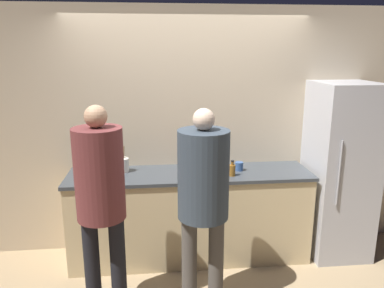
% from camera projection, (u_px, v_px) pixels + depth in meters
% --- Properties ---
extents(ground_plane, '(14.00, 14.00, 0.00)m').
position_uv_depth(ground_plane, '(193.00, 274.00, 3.70)').
color(ground_plane, '#9E8460').
extents(wall_back, '(5.20, 0.06, 2.60)m').
position_uv_depth(wall_back, '(187.00, 132.00, 4.03)').
color(wall_back, '#C6B293').
rests_on(wall_back, ground_plane).
extents(counter, '(2.47, 0.65, 0.94)m').
position_uv_depth(counter, '(190.00, 215.00, 3.93)').
color(counter, beige).
rests_on(counter, ground_plane).
extents(refrigerator, '(0.60, 0.69, 1.84)m').
position_uv_depth(refrigerator, '(339.00, 170.00, 3.94)').
color(refrigerator, '#B7B7BC').
rests_on(refrigerator, ground_plane).
extents(person_left, '(0.39, 0.39, 1.76)m').
position_uv_depth(person_left, '(100.00, 191.00, 2.96)').
color(person_left, black).
rests_on(person_left, ground_plane).
extents(person_center, '(0.41, 0.41, 1.72)m').
position_uv_depth(person_center, '(203.00, 189.00, 3.01)').
color(person_center, '#4C4742').
rests_on(person_center, ground_plane).
extents(fruit_bowl, '(0.33, 0.33, 0.12)m').
position_uv_depth(fruit_bowl, '(195.00, 171.00, 3.71)').
color(fruit_bowl, brown).
rests_on(fruit_bowl, counter).
extents(utensil_crock, '(0.12, 0.12, 0.27)m').
position_uv_depth(utensil_crock, '(123.00, 165.00, 3.81)').
color(utensil_crock, silver).
rests_on(utensil_crock, counter).
extents(bottle_amber, '(0.06, 0.06, 0.16)m').
position_uv_depth(bottle_amber, '(232.00, 170.00, 3.69)').
color(bottle_amber, brown).
rests_on(bottle_amber, counter).
extents(bottle_green, '(0.05, 0.05, 0.23)m').
position_uv_depth(bottle_green, '(88.00, 171.00, 3.57)').
color(bottle_green, '#236033').
rests_on(bottle_green, counter).
extents(cup_blue, '(0.08, 0.08, 0.09)m').
position_uv_depth(cup_blue, '(239.00, 166.00, 3.86)').
color(cup_blue, '#335184').
rests_on(cup_blue, counter).
extents(potted_plant, '(0.17, 0.17, 0.26)m').
position_uv_depth(potted_plant, '(103.00, 158.00, 3.80)').
color(potted_plant, beige).
rests_on(potted_plant, counter).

